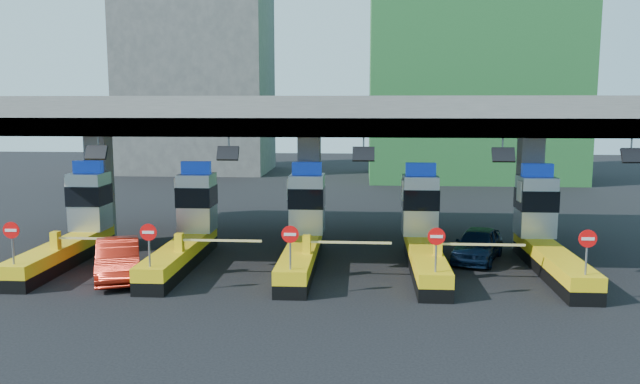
{
  "coord_description": "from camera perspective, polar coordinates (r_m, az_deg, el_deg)",
  "views": [
    {
      "loc": [
        2.52,
        -25.57,
        6.7
      ],
      "look_at": [
        0.71,
        0.0,
        3.08
      ],
      "focal_mm": 35.0,
      "sensor_mm": 36.0,
      "label": 1
    }
  ],
  "objects": [
    {
      "name": "bg_building_scaffold",
      "position": [
        58.8,
        13.77,
        14.94
      ],
      "size": [
        18.0,
        12.0,
        28.0
      ],
      "primitive_type": "cube",
      "color": "#1E5926",
      "rests_on": "ground"
    },
    {
      "name": "toll_canopy",
      "position": [
        28.55,
        -1.01,
        6.9
      ],
      "size": [
        28.0,
        12.09,
        7.0
      ],
      "color": "slate",
      "rests_on": "ground"
    },
    {
      "name": "toll_lane_far_left",
      "position": [
        29.2,
        -21.44,
        -2.99
      ],
      "size": [
        4.43,
        8.0,
        4.16
      ],
      "color": "black",
      "rests_on": "ground"
    },
    {
      "name": "ground",
      "position": [
        26.55,
        -1.53,
        -6.58
      ],
      "size": [
        120.0,
        120.0,
        0.0
      ],
      "primitive_type": "plane",
      "color": "black",
      "rests_on": "ground"
    },
    {
      "name": "van",
      "position": [
        27.8,
        14.23,
        -4.65
      ],
      "size": [
        3.06,
        4.49,
        1.42
      ],
      "primitive_type": "imported",
      "rotation": [
        0.0,
        0.0,
        -0.37
      ],
      "color": "black",
      "rests_on": "ground"
    },
    {
      "name": "toll_lane_right",
      "position": [
        26.5,
        9.37,
        -3.61
      ],
      "size": [
        4.43,
        8.0,
        4.16
      ],
      "color": "black",
      "rests_on": "ground"
    },
    {
      "name": "toll_lane_left",
      "position": [
        27.43,
        -11.95,
        -3.28
      ],
      "size": [
        4.43,
        8.0,
        4.16
      ],
      "color": "black",
      "rests_on": "ground"
    },
    {
      "name": "bg_building_concrete",
      "position": [
        63.79,
        -11.13,
        9.95
      ],
      "size": [
        14.0,
        10.0,
        18.0
      ],
      "primitive_type": "cube",
      "color": "#4C4C49",
      "rests_on": "ground"
    },
    {
      "name": "red_car",
      "position": [
        25.51,
        -17.97,
        -5.86
      ],
      "size": [
        3.11,
        4.79,
        1.49
      ],
      "primitive_type": "imported",
      "rotation": [
        0.0,
        0.0,
        0.37
      ],
      "color": "#B21B0D",
      "rests_on": "ground"
    },
    {
      "name": "toll_lane_center",
      "position": [
        26.5,
        -1.48,
        -3.51
      ],
      "size": [
        4.43,
        8.0,
        4.16
      ],
      "color": "black",
      "rests_on": "ground"
    },
    {
      "name": "toll_lane_far_right",
      "position": [
        27.42,
        19.85,
        -3.59
      ],
      "size": [
        4.43,
        8.0,
        4.16
      ],
      "color": "black",
      "rests_on": "ground"
    }
  ]
}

